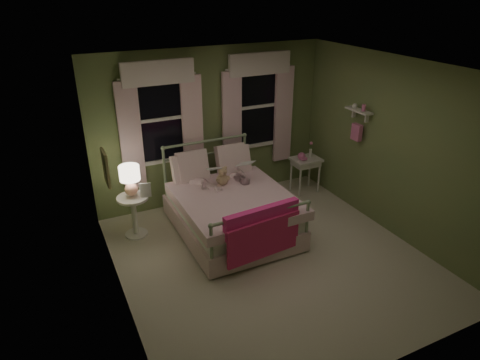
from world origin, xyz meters
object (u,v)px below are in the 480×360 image
teddy_bear (223,177)px  nightstand_right (306,164)px  nightstand_left (134,211)px  table_lamp (130,178)px  child_right (235,162)px  bed (230,208)px  child_left (201,165)px

teddy_bear → nightstand_right: 1.83m
nightstand_left → table_lamp: 0.54m
child_right → nightstand_left: child_right is taller
teddy_bear → nightstand_left: 1.41m
nightstand_left → nightstand_right: size_ratio=1.02×
child_right → nightstand_left: size_ratio=1.09×
bed → child_right: size_ratio=2.88×
child_left → nightstand_right: bearing=160.6°
nightstand_left → teddy_bear: bearing=-9.7°
child_left → child_right: 0.56m
bed → teddy_bear: bed is taller
child_left → table_lamp: bearing=-29.0°
nightstand_right → nightstand_left: bearing=-177.4°
teddy_bear → bed: bearing=-90.0°
teddy_bear → child_right: bearing=29.5°
child_left → nightstand_left: bearing=-29.0°
child_right → teddy_bear: size_ratio=2.27×
child_right → bed: bearing=50.9°
teddy_bear → table_lamp: 1.37m
child_right → child_left: bearing=-5.5°
teddy_bear → nightstand_left: (-1.34, 0.23, -0.37)m
child_right → table_lamp: (-1.62, 0.07, 0.03)m
bed → table_lamp: bed is taller
table_lamp → nightstand_right: size_ratio=0.72×
child_left → table_lamp: (-1.06, 0.07, -0.03)m
child_right → nightstand_left: bearing=-8.0°
child_left → teddy_bear: 0.37m
child_right → teddy_bear: 0.35m
child_left → child_right: (0.56, 0.00, -0.06)m
table_lamp → child_right: bearing=-2.5°
bed → child_right: 0.74m
bed → nightstand_right: bearing=19.6°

